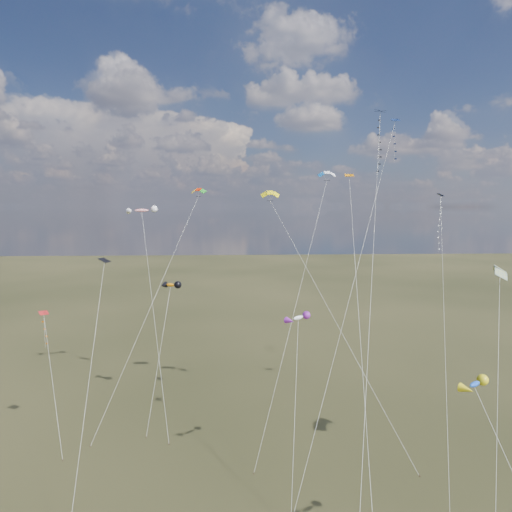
{
  "coord_description": "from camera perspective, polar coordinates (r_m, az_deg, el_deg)",
  "views": [
    {
      "loc": [
        -2.58,
        -31.35,
        24.32
      ],
      "look_at": [
        0.0,
        18.0,
        19.0
      ],
      "focal_mm": 32.0,
      "sensor_mm": 36.0,
      "label": 1
    }
  ],
  "objects": [
    {
      "name": "diamond_red_low",
      "position": [
        55.4,
        -24.86,
        -8.89
      ],
      "size": [
        4.86,
        8.14,
        12.98
      ],
      "color": "#B0191A",
      "rests_on": "ground"
    },
    {
      "name": "novelty_redwhite_stripe",
      "position": [
        64.55,
        -14.08,
        5.48
      ],
      "size": [
        7.77,
        19.66,
        24.43
      ],
      "color": "red",
      "rests_on": "ground"
    },
    {
      "name": "parafoil_tricolor",
      "position": [
        59.26,
        -7.33,
        7.99
      ],
      "size": [
        11.44,
        15.19,
        27.04
      ],
      "color": "yellow",
      "rests_on": "ground"
    },
    {
      "name": "parafoil_striped",
      "position": [
        45.95,
        28.24,
        -1.5
      ],
      "size": [
        9.07,
        15.56,
        19.61
      ],
      "color": "#F4EC0D",
      "rests_on": "ground"
    },
    {
      "name": "diamond_black_mid",
      "position": [
        44.29,
        -19.22,
        -7.08
      ],
      "size": [
        1.52,
        15.97,
        19.33
      ],
      "color": "black",
      "rests_on": "ground"
    },
    {
      "name": "diamond_navy_right",
      "position": [
        57.59,
        21.98,
        2.75
      ],
      "size": [
        8.26,
        21.43,
        25.93
      ],
      "color": "#09154E",
      "rests_on": "ground"
    },
    {
      "name": "diamond_navy_tall",
      "position": [
        51.0,
        16.26,
        11.22
      ],
      "size": [
        14.28,
        19.18,
        33.86
      ],
      "color": "#0F1F4C",
      "rests_on": "ground"
    },
    {
      "name": "novelty_white_purple",
      "position": [
        41.86,
        5.31,
        -7.79
      ],
      "size": [
        2.91,
        9.51,
        14.71
      ],
      "color": "white",
      "rests_on": "ground"
    },
    {
      "name": "novelty_orange_black",
      "position": [
        57.96,
        -10.65,
        -3.63
      ],
      "size": [
        2.79,
        11.11,
        15.16
      ],
      "color": "orange",
      "rests_on": "ground"
    },
    {
      "name": "diamond_orange_center",
      "position": [
        38.55,
        12.4,
        -2.42
      ],
      "size": [
        2.68,
        18.32,
        27.4
      ],
      "color": "orange",
      "rests_on": "ground"
    },
    {
      "name": "parafoil_blue_white",
      "position": [
        54.51,
        8.82,
        10.04
      ],
      "size": [
        10.35,
        14.67,
        28.84
      ],
      "color": "#0F5CA9",
      "rests_on": "ground"
    },
    {
      "name": "novelty_blue_yellow",
      "position": [
        33.77,
        25.73,
        -14.36
      ],
      "size": [
        5.28,
        7.07,
        13.3
      ],
      "color": "blue",
      "rests_on": "ground"
    },
    {
      "name": "parafoil_yellow",
      "position": [
        56.91,
        1.87,
        7.76
      ],
      "size": [
        13.33,
        19.42,
        26.7
      ],
      "color": "#D7C708",
      "rests_on": "ground"
    },
    {
      "name": "diamond_black_high",
      "position": [
        47.08,
        15.07,
        11.62
      ],
      "size": [
        8.87,
        24.02,
        34.03
      ],
      "color": "black",
      "rests_on": "ground"
    }
  ]
}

